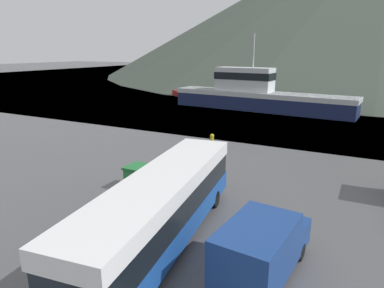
% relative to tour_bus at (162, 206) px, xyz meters
% --- Properties ---
extents(water_surface, '(240.00, 240.00, 0.00)m').
position_rel_tour_bus_xyz_m(water_surface, '(-0.26, 137.79, -1.80)').
color(water_surface, slate).
rests_on(water_surface, ground).
extents(tour_bus, '(4.19, 12.73, 3.19)m').
position_rel_tour_bus_xyz_m(tour_bus, '(0.00, 0.00, 0.00)').
color(tour_bus, '#194799').
rests_on(tour_bus, ground).
extents(delivery_van, '(2.62, 5.38, 2.32)m').
position_rel_tour_bus_xyz_m(delivery_van, '(4.45, -0.22, -0.57)').
color(delivery_van, navy).
rests_on(delivery_van, ground).
extents(fishing_boat, '(26.05, 6.41, 10.50)m').
position_rel_tour_bus_xyz_m(fishing_boat, '(-6.93, 36.10, 0.35)').
color(fishing_boat, '#19234C').
rests_on(fishing_boat, water_surface).
extents(storage_bin, '(1.37, 1.46, 1.47)m').
position_rel_tour_bus_xyz_m(storage_bin, '(-4.67, 4.62, -1.06)').
color(storage_bin, '#287F3D').
rests_on(storage_bin, ground).
extents(small_boat, '(6.67, 5.66, 1.04)m').
position_rel_tour_bus_xyz_m(small_boat, '(-22.44, 43.48, -1.28)').
color(small_boat, maroon).
rests_on(small_boat, water_surface).
extents(mooring_bollard, '(0.39, 0.39, 0.94)m').
position_rel_tour_bus_xyz_m(mooring_bollard, '(-4.94, 16.26, -1.29)').
color(mooring_bollard, '#B29919').
rests_on(mooring_bollard, ground).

